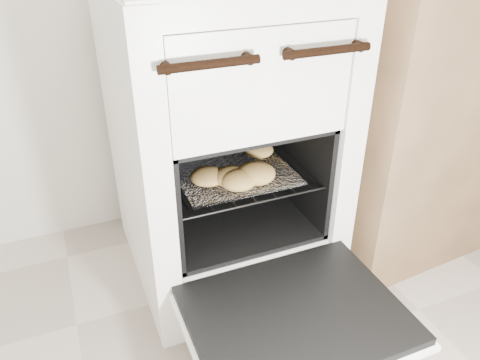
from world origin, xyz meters
The scene contains 6 objects.
stove centered at (0.19, 1.16, 0.46)m, with size 0.61×0.68×0.93m.
oven_door centered at (0.19, 0.65, 0.20)m, with size 0.55×0.43×0.04m.
oven_rack centered at (0.19, 1.09, 0.40)m, with size 0.44×0.43×0.01m.
foil_sheet centered at (0.19, 1.07, 0.40)m, with size 0.34×0.30×0.01m, color white.
baked_rolls centered at (0.19, 1.01, 0.43)m, with size 0.33×0.29×0.06m.
counter centered at (1.03, 1.18, 0.50)m, with size 1.01×0.67×1.01m, color brown.
Camera 1 is at (-0.26, -0.08, 1.09)m, focal length 35.00 mm.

